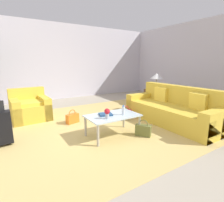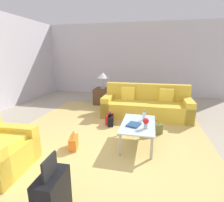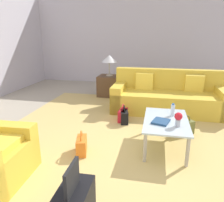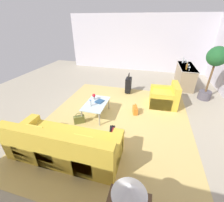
% 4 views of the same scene
% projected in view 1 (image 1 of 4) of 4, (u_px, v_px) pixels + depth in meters
% --- Properties ---
extents(ground_plane, '(12.00, 12.00, 0.00)m').
position_uv_depth(ground_plane, '(86.00, 132.00, 3.91)').
color(ground_plane, '#A89E89').
extents(wall_back, '(10.24, 0.12, 3.10)m').
position_uv_depth(wall_back, '(43.00, 62.00, 6.94)').
color(wall_back, silver).
rests_on(wall_back, ground).
extents(wall_right, '(0.12, 8.00, 3.10)m').
position_uv_depth(wall_right, '(215.00, 62.00, 6.22)').
color(wall_right, silver).
rests_on(wall_right, ground).
extents(area_rug, '(5.20, 4.40, 0.01)m').
position_uv_depth(area_rug, '(104.00, 124.00, 4.39)').
color(area_rug, tan).
rests_on(area_rug, ground).
extents(couch, '(0.99, 2.49, 0.92)m').
position_uv_depth(couch, '(174.00, 111.00, 4.50)').
color(couch, gold).
rests_on(couch, ground).
extents(armchair, '(0.96, 0.97, 0.83)m').
position_uv_depth(armchair, '(30.00, 108.00, 4.76)').
color(armchair, gold).
rests_on(armchair, ground).
extents(coffee_table, '(1.08, 0.65, 0.45)m').
position_uv_depth(coffee_table, '(113.00, 118.00, 3.62)').
color(coffee_table, silver).
rests_on(coffee_table, ground).
extents(water_bottle, '(0.06, 0.06, 0.20)m').
position_uv_depth(water_bottle, '(123.00, 110.00, 3.61)').
color(water_bottle, silver).
rests_on(water_bottle, coffee_table).
extents(coffee_table_book, '(0.32, 0.29, 0.03)m').
position_uv_depth(coffee_table_book, '(106.00, 114.00, 3.61)').
color(coffee_table_book, navy).
rests_on(coffee_table_book, coffee_table).
extents(flower_vase, '(0.11, 0.11, 0.21)m').
position_uv_depth(flower_vase, '(107.00, 113.00, 3.35)').
color(flower_vase, '#B2B7BC').
rests_on(flower_vase, coffee_table).
extents(side_table, '(0.61, 0.61, 0.58)m').
position_uv_depth(side_table, '(155.00, 97.00, 6.35)').
color(side_table, '#513823').
rests_on(side_table, ground).
extents(table_lamp, '(0.44, 0.44, 0.58)m').
position_uv_depth(table_lamp, '(157.00, 76.00, 6.18)').
color(table_lamp, '#ADA899').
rests_on(table_lamp, side_table).
extents(handbag_black, '(0.34, 0.21, 0.36)m').
position_uv_depth(handbag_black, '(124.00, 115.00, 4.76)').
color(handbag_black, black).
rests_on(handbag_black, ground).
extents(handbag_olive, '(0.30, 0.34, 0.36)m').
position_uv_depth(handbag_olive, '(143.00, 130.00, 3.66)').
color(handbag_olive, olive).
rests_on(handbag_olive, ground).
extents(handbag_red, '(0.33, 0.16, 0.36)m').
position_uv_depth(handbag_red, '(125.00, 114.00, 4.84)').
color(handbag_red, red).
rests_on(handbag_red, ground).
extents(handbag_orange, '(0.35, 0.22, 0.36)m').
position_uv_depth(handbag_orange, '(73.00, 118.00, 4.44)').
color(handbag_orange, orange).
rests_on(handbag_orange, ground).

